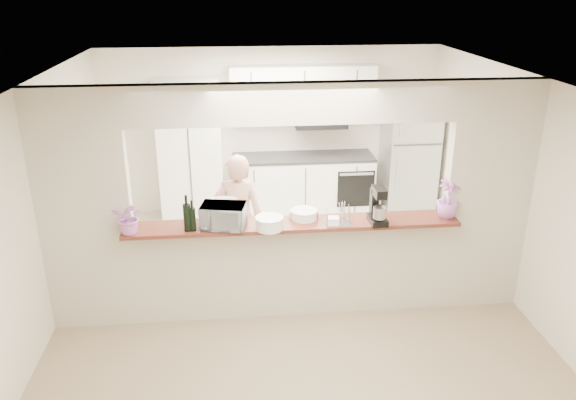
{
  "coord_description": "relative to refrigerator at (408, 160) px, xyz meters",
  "views": [
    {
      "loc": [
        -0.57,
        -5.24,
        3.4
      ],
      "look_at": [
        -0.02,
        0.3,
        1.2
      ],
      "focal_mm": 35.0,
      "sensor_mm": 36.0,
      "label": 1
    }
  ],
  "objects": [
    {
      "name": "floor",
      "position": [
        -2.05,
        -2.65,
        -0.85
      ],
      "size": [
        6.0,
        6.0,
        0.0
      ],
      "primitive_type": "plane",
      "color": "tan",
      "rests_on": "ground"
    },
    {
      "name": "serving_bowls",
      "position": [
        -2.75,
        -2.6,
        0.35
      ],
      "size": [
        0.31,
        0.31,
        0.21
      ],
      "primitive_type": "imported",
      "rotation": [
        0.0,
        0.0,
        -0.08
      ],
      "color": "silver",
      "rests_on": "bar_counter"
    },
    {
      "name": "plate_stack_b",
      "position": [
        -1.92,
        -2.62,
        0.29
      ],
      "size": [
        0.27,
        0.27,
        0.1
      ],
      "color": "white",
      "rests_on": "bar_counter"
    },
    {
      "name": "red_bowl",
      "position": [
        -1.85,
        -2.57,
        0.28
      ],
      "size": [
        0.15,
        0.15,
        0.07
      ],
      "primitive_type": "cylinder",
      "color": "maroon",
      "rests_on": "bar_counter"
    },
    {
      "name": "stand_mixer",
      "position": [
        -1.2,
        -2.79,
        0.41
      ],
      "size": [
        0.17,
        0.27,
        0.38
      ],
      "color": "black",
      "rests_on": "bar_counter"
    },
    {
      "name": "toaster_oven",
      "position": [
        -2.75,
        -2.75,
        0.36
      ],
      "size": [
        0.48,
        0.37,
        0.24
      ],
      "primitive_type": "imported",
      "rotation": [
        0.0,
        0.0,
        -0.19
      ],
      "color": "#B4B4B9",
      "rests_on": "bar_counter"
    },
    {
      "name": "utensil_caddy",
      "position": [
        -1.6,
        -2.8,
        0.34
      ],
      "size": [
        0.26,
        0.16,
        0.24
      ],
      "color": "silver",
      "rests_on": "bar_counter"
    },
    {
      "name": "wine_bottle_a",
      "position": [
        -3.1,
        -2.8,
        0.39
      ],
      "size": [
        0.07,
        0.07,
        0.37
      ],
      "color": "black",
      "rests_on": "bar_counter"
    },
    {
      "name": "kitchen_cabinets",
      "position": [
        -2.24,
        0.07,
        0.12
      ],
      "size": [
        3.15,
        0.62,
        2.25
      ],
      "color": "white",
      "rests_on": "floor"
    },
    {
      "name": "plate_stack_a",
      "position": [
        -2.3,
        -2.84,
        0.3
      ],
      "size": [
        0.28,
        0.28,
        0.13
      ],
      "color": "white",
      "rests_on": "bar_counter"
    },
    {
      "name": "person",
      "position": [
        -2.6,
        -1.85,
        -0.07
      ],
      "size": [
        0.61,
        0.43,
        1.56
      ],
      "primitive_type": "imported",
      "rotation": [
        0.0,
        0.0,
        3.04
      ],
      "color": "tan",
      "rests_on": "floor"
    },
    {
      "name": "refrigerator",
      "position": [
        0.0,
        0.0,
        0.0
      ],
      "size": [
        0.75,
        0.7,
        1.7
      ],
      "primitive_type": "cube",
      "color": "silver",
      "rests_on": "floor"
    },
    {
      "name": "flower_left",
      "position": [
        -3.65,
        -2.8,
        0.41
      ],
      "size": [
        0.36,
        0.33,
        0.33
      ],
      "primitive_type": "imported",
      "rotation": [
        0.0,
        0.0,
        -0.26
      ],
      "color": "#DF76C8",
      "rests_on": "bar_counter"
    },
    {
      "name": "flower_right",
      "position": [
        -0.45,
        -2.72,
        0.45
      ],
      "size": [
        0.29,
        0.29,
        0.42
      ],
      "primitive_type": "imported",
      "rotation": [
        0.0,
        0.0,
        0.31
      ],
      "color": "#B06AC5",
      "rests_on": "bar_counter"
    },
    {
      "name": "bar_counter",
      "position": [
        -2.05,
        -2.65,
        -0.27
      ],
      "size": [
        3.4,
        0.38,
        1.09
      ],
      "color": "beige",
      "rests_on": "floor"
    },
    {
      "name": "partition",
      "position": [
        -2.05,
        -2.65,
        0.63
      ],
      "size": [
        5.0,
        0.15,
        2.5
      ],
      "color": "beige",
      "rests_on": "floor"
    },
    {
      "name": "tan_bowl",
      "position": [
        -2.0,
        -2.57,
        0.28
      ],
      "size": [
        0.15,
        0.15,
        0.07
      ],
      "primitive_type": "cylinder",
      "color": "#C9B18D",
      "rests_on": "bar_counter"
    },
    {
      "name": "tile_overlay",
      "position": [
        -2.05,
        -1.1,
        -0.84
      ],
      "size": [
        5.0,
        2.9,
        0.01
      ],
      "primitive_type": "cube",
      "color": "beige",
      "rests_on": "floor"
    },
    {
      "name": "wine_bottle_b",
      "position": [
        -3.05,
        -2.8,
        0.36
      ],
      "size": [
        0.06,
        0.06,
        0.32
      ],
      "color": "black",
      "rests_on": "bar_counter"
    }
  ]
}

